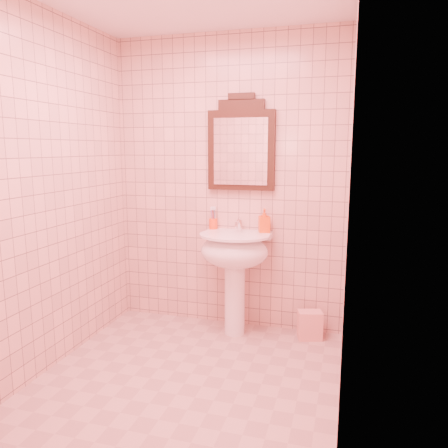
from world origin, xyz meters
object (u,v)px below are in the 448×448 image
(mirror, at_px, (241,146))
(toothbrush_cup, at_px, (213,223))
(soap_dispenser, at_px, (264,221))
(towel, at_px, (310,325))
(pedestal_sink, at_px, (235,258))

(mirror, xyz_separation_m, toothbrush_cup, (-0.24, -0.02, -0.66))
(mirror, height_order, soap_dispenser, mirror)
(toothbrush_cup, height_order, soap_dispenser, soap_dispenser)
(mirror, xyz_separation_m, towel, (0.62, -0.13, -1.46))
(towel, bearing_deg, toothbrush_cup, 172.87)
(pedestal_sink, relative_size, toothbrush_cup, 5.14)
(pedestal_sink, relative_size, towel, 3.68)
(toothbrush_cup, height_order, towel, toothbrush_cup)
(pedestal_sink, xyz_separation_m, soap_dispenser, (0.22, 0.14, 0.30))
(towel, bearing_deg, mirror, 168.35)
(pedestal_sink, distance_m, towel, 0.83)
(pedestal_sink, height_order, mirror, mirror)
(toothbrush_cup, relative_size, soap_dispenser, 0.84)
(soap_dispenser, bearing_deg, towel, -28.57)
(soap_dispenser, bearing_deg, pedestal_sink, -164.99)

